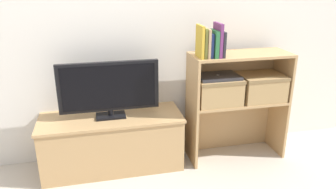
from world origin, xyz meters
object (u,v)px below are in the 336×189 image
object	(u,v)px
tv	(109,88)
storage_basket_right	(261,86)
book_olive	(204,43)
book_navy	(210,45)
book_mustard	(200,41)
storage_basket_left	(217,89)
book_charcoal	(221,44)
laptop	(218,76)
tv_stand	(113,142)
book_plum	(218,40)
book_tan	(206,43)
book_forest	(214,44)

from	to	relation	value
tv	storage_basket_right	size ratio (longest dim) A/B	2.11
book_olive	book_navy	bearing A→B (deg)	0.00
book_mustard	storage_basket_left	distance (m)	0.42
tv	storage_basket_left	xyz separation A→B (m)	(0.83, -0.05, -0.05)
book_charcoal	storage_basket_right	bearing A→B (deg)	5.62
book_navy	laptop	world-z (taller)	book_navy
tv_stand	book_olive	xyz separation A→B (m)	(0.69, -0.09, 0.77)
book_olive	laptop	bearing A→B (deg)	14.86
book_mustard	book_plum	world-z (taller)	book_plum
book_charcoal	storage_basket_left	world-z (taller)	book_charcoal
book_plum	storage_basket_left	size ratio (longest dim) A/B	0.70
book_plum	storage_basket_left	bearing A→B (deg)	50.84
book_mustard	book_navy	xyz separation A→B (m)	(0.08, 0.00, -0.03)
tv_stand	laptop	size ratio (longest dim) A/B	3.37
storage_basket_right	book_olive	bearing A→B (deg)	-175.88
book_tan	book_plum	distance (m)	0.09
book_olive	laptop	distance (m)	0.31
book_navy	book_charcoal	world-z (taller)	book_charcoal
book_navy	storage_basket_right	size ratio (longest dim) A/B	0.50
book_mustard	storage_basket_right	bearing A→B (deg)	3.91
book_olive	storage_basket_left	distance (m)	0.40
tv	storage_basket_left	bearing A→B (deg)	-3.79
book_mustard	book_forest	xyz separation A→B (m)	(0.11, 0.00, -0.02)
tv_stand	book_tan	world-z (taller)	book_tan
tv	book_mustard	size ratio (longest dim) A/B	3.16
book_plum	book_tan	bearing A→B (deg)	180.00
tv	book_olive	size ratio (longest dim) A/B	3.41
book_charcoal	tv	bearing A→B (deg)	173.67
tv_stand	book_tan	distance (m)	1.05
book_plum	book_charcoal	size ratio (longest dim) A/B	1.32
book_mustard	tv_stand	bearing A→B (deg)	171.99
tv_stand	book_navy	world-z (taller)	book_navy
book_tan	storage_basket_right	distance (m)	0.62
book_forest	storage_basket_left	bearing A→B (deg)	31.91
book_tan	book_charcoal	xyz separation A→B (m)	(0.11, 0.00, -0.01)
storage_basket_left	laptop	world-z (taller)	laptop
book_forest	book_charcoal	distance (m)	0.06
book_olive	book_charcoal	size ratio (longest dim) A/B	1.16
book_plum	storage_basket_left	world-z (taller)	book_plum
book_plum	laptop	distance (m)	0.29
book_tan	book_charcoal	distance (m)	0.12
tv_stand	book_olive	size ratio (longest dim) A/B	4.99
book_charcoal	book_forest	bearing A→B (deg)	180.00
tv_stand	book_mustard	distance (m)	1.03
book_charcoal	laptop	bearing A→B (deg)	87.31
tv	book_plum	size ratio (longest dim) A/B	3.01
book_navy	laptop	xyz separation A→B (m)	(0.09, 0.04, -0.25)
storage_basket_right	storage_basket_left	bearing A→B (deg)	180.00
book_mustard	storage_basket_right	size ratio (longest dim) A/B	0.67
book_charcoal	storage_basket_left	size ratio (longest dim) A/B	0.53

